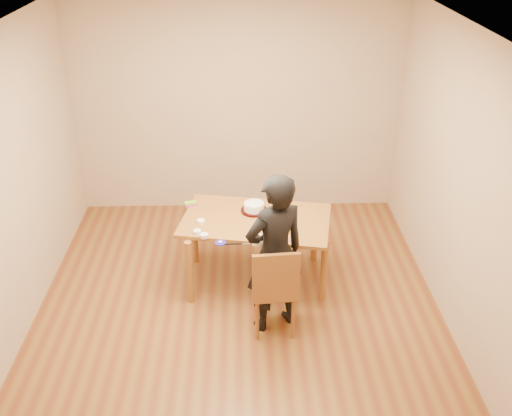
{
  "coord_description": "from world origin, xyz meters",
  "views": [
    {
      "loc": [
        0.04,
        -4.45,
        3.62
      ],
      "look_at": [
        0.18,
        0.51,
        0.9
      ],
      "focal_mm": 40.0,
      "sensor_mm": 36.0,
      "label": 1
    }
  ],
  "objects_px": {
    "cake_plate": "(254,210)",
    "cake": "(254,207)",
    "dining_table": "(256,220)",
    "dining_chair": "(274,288)",
    "person": "(275,254)"
  },
  "relations": [
    {
      "from": "dining_table",
      "to": "person",
      "type": "height_order",
      "value": "person"
    },
    {
      "from": "dining_table",
      "to": "cake_plate",
      "type": "distance_m",
      "value": 0.16
    },
    {
      "from": "dining_table",
      "to": "dining_chair",
      "type": "distance_m",
      "value": 0.84
    },
    {
      "from": "dining_chair",
      "to": "cake",
      "type": "relative_size",
      "value": 1.81
    },
    {
      "from": "person",
      "to": "cake",
      "type": "bearing_deg",
      "value": -103.98
    },
    {
      "from": "cake_plate",
      "to": "cake",
      "type": "bearing_deg",
      "value": 180.0
    },
    {
      "from": "dining_table",
      "to": "person",
      "type": "bearing_deg",
      "value": -68.01
    },
    {
      "from": "cake",
      "to": "person",
      "type": "relative_size",
      "value": 0.13
    },
    {
      "from": "dining_table",
      "to": "cake_plate",
      "type": "relative_size",
      "value": 5.4
    },
    {
      "from": "dining_table",
      "to": "person",
      "type": "distance_m",
      "value": 0.75
    },
    {
      "from": "dining_table",
      "to": "cake",
      "type": "height_order",
      "value": "cake"
    },
    {
      "from": "dining_table",
      "to": "dining_chair",
      "type": "height_order",
      "value": "dining_table"
    },
    {
      "from": "cake",
      "to": "person",
      "type": "distance_m",
      "value": 0.9
    },
    {
      "from": "dining_table",
      "to": "dining_chair",
      "type": "relative_size",
      "value": 3.85
    },
    {
      "from": "dining_table",
      "to": "cake",
      "type": "bearing_deg",
      "value": 105.75
    }
  ]
}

